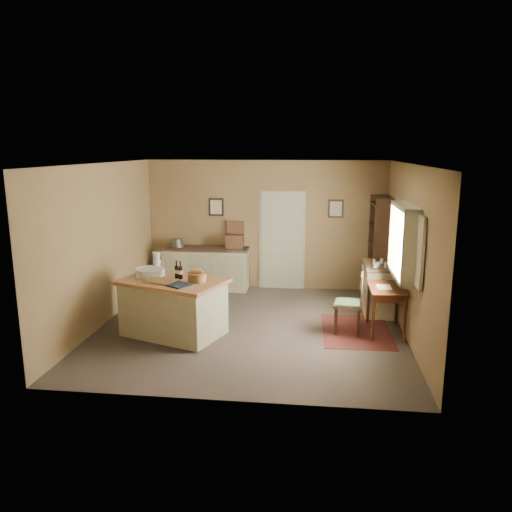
{
  "coord_description": "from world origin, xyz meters",
  "views": [
    {
      "loc": [
        1.02,
        -7.85,
        2.94
      ],
      "look_at": [
        0.05,
        0.34,
        1.15
      ],
      "focal_mm": 35.0,
      "sensor_mm": 36.0,
      "label": 1
    }
  ],
  "objects_px": {
    "writing_desk": "(387,293)",
    "right_cabinet": "(378,288)",
    "desk_chair": "(348,304)",
    "work_island": "(173,305)",
    "sideboard": "(206,267)",
    "shelving_unit": "(382,248)"
  },
  "relations": [
    {
      "from": "writing_desk",
      "to": "right_cabinet",
      "type": "xyz_separation_m",
      "value": [
        -0.0,
        1.03,
        -0.21
      ]
    },
    {
      "from": "writing_desk",
      "to": "desk_chair",
      "type": "height_order",
      "value": "desk_chair"
    },
    {
      "from": "work_island",
      "to": "writing_desk",
      "type": "height_order",
      "value": "work_island"
    },
    {
      "from": "work_island",
      "to": "sideboard",
      "type": "height_order",
      "value": "work_island"
    },
    {
      "from": "work_island",
      "to": "shelving_unit",
      "type": "xyz_separation_m",
      "value": [
        3.54,
        2.45,
        0.53
      ]
    },
    {
      "from": "sideboard",
      "to": "right_cabinet",
      "type": "distance_m",
      "value": 3.61
    },
    {
      "from": "sideboard",
      "to": "shelving_unit",
      "type": "relative_size",
      "value": 0.89
    },
    {
      "from": "writing_desk",
      "to": "shelving_unit",
      "type": "height_order",
      "value": "shelving_unit"
    },
    {
      "from": "shelving_unit",
      "to": "right_cabinet",
      "type": "bearing_deg",
      "value": -99.23
    },
    {
      "from": "work_island",
      "to": "shelving_unit",
      "type": "relative_size",
      "value": 0.91
    },
    {
      "from": "desk_chair",
      "to": "shelving_unit",
      "type": "bearing_deg",
      "value": 75.92
    },
    {
      "from": "shelving_unit",
      "to": "desk_chair",
      "type": "bearing_deg",
      "value": -110.38
    },
    {
      "from": "writing_desk",
      "to": "shelving_unit",
      "type": "xyz_separation_m",
      "value": [
        0.15,
        1.98,
        0.34
      ]
    },
    {
      "from": "sideboard",
      "to": "desk_chair",
      "type": "distance_m",
      "value": 3.61
    },
    {
      "from": "sideboard",
      "to": "writing_desk",
      "type": "height_order",
      "value": "sideboard"
    },
    {
      "from": "right_cabinet",
      "to": "work_island",
      "type": "bearing_deg",
      "value": -155.99
    },
    {
      "from": "sideboard",
      "to": "writing_desk",
      "type": "bearing_deg",
      "value": -32.45
    },
    {
      "from": "shelving_unit",
      "to": "sideboard",
      "type": "bearing_deg",
      "value": 176.8
    },
    {
      "from": "writing_desk",
      "to": "desk_chair",
      "type": "bearing_deg",
      "value": -172.89
    },
    {
      "from": "writing_desk",
      "to": "right_cabinet",
      "type": "distance_m",
      "value": 1.06
    },
    {
      "from": "right_cabinet",
      "to": "sideboard",
      "type": "bearing_deg",
      "value": 161.53
    },
    {
      "from": "sideboard",
      "to": "writing_desk",
      "type": "xyz_separation_m",
      "value": [
        3.43,
        -2.18,
        0.19
      ]
    }
  ]
}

